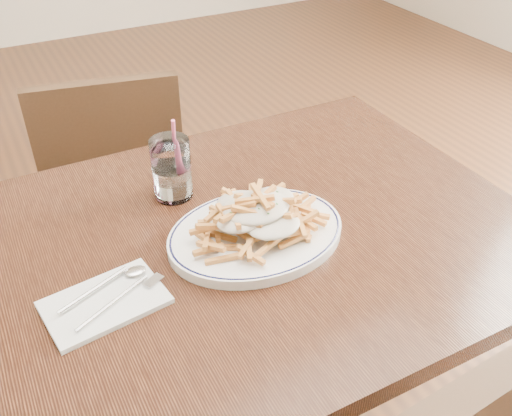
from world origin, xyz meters
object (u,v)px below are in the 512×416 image
table (217,273)px  fries_plate (256,234)px  water_glass (172,172)px  loaded_fries (256,213)px  chair_far (116,184)px

table → fries_plate: (0.07, -0.03, 0.09)m
water_glass → table: bearing=-86.2°
loaded_fries → water_glass: (-0.08, 0.21, -0.00)m
table → chair_far: bearing=91.5°
table → loaded_fries: bearing=-21.2°
chair_far → fries_plate: 0.79m
chair_far → loaded_fries: (0.09, -0.73, 0.33)m
chair_far → water_glass: 0.62m
fries_plate → loaded_fries: bearing=0.0°
table → loaded_fries: size_ratio=4.22×
table → loaded_fries: 0.16m
chair_far → fries_plate: size_ratio=2.36×
table → water_glass: bearing=93.8°
water_glass → fries_plate: bearing=-68.2°
fries_plate → water_glass: (-0.08, 0.21, 0.04)m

